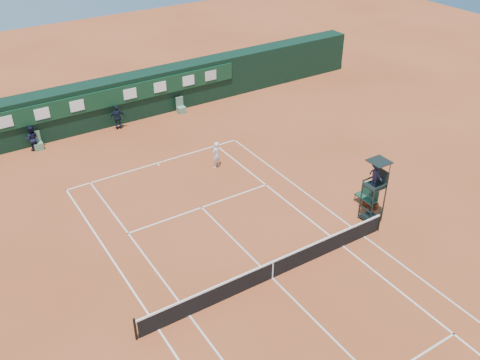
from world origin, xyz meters
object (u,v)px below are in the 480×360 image
Objects in this scene: umpire_chair at (376,179)px; player at (216,155)px; cooler at (370,189)px; tennis_net at (273,269)px; player_bench at (368,195)px.

player is (-3.90, 8.72, -1.64)m from umpire_chair.
tennis_net is at bearing -162.59° from cooler.
tennis_net is 20.00× the size of cooler.
cooler is 0.39× the size of player.
tennis_net reaches higher than cooler.
player reaches higher than player_bench.
tennis_net is 7.79m from player_bench.
umpire_chair reaches higher than tennis_net.
tennis_net and player_bench have the same top height.
tennis_net is 10.01m from player.
cooler is at bearing 37.21° from player_bench.
player_bench is 1.12m from cooler.
player is at bearing 128.84° from cooler.
player is (2.78, 9.60, 0.31)m from tennis_net.
player is at bearing 121.88° from player_bench.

